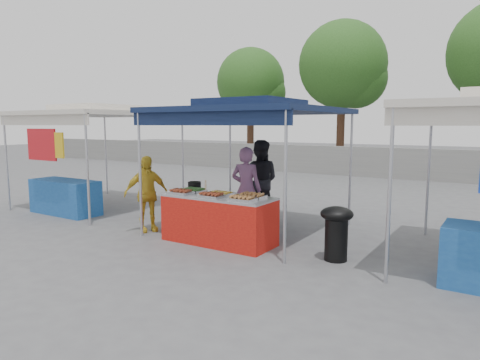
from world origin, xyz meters
The scene contains 22 objects.
ground_plane centered at (0.00, 0.00, 0.00)m, with size 80.00×80.00×0.00m, color #575759.
back_wall centered at (0.00, 11.00, 0.60)m, with size 40.00×0.25×1.20m, color gray.
main_canopy centered at (0.00, 0.97, 2.37)m, with size 3.20×3.20×2.57m.
neighbor_stall_left centered at (-4.50, 0.57, 1.60)m, with size 3.20×3.20×2.57m.
tree_0 centered at (-7.30, 13.32, 4.13)m, with size 3.57×3.52×6.04m.
tree_1 centered at (-2.26, 12.96, 4.59)m, with size 3.91×3.91×6.71m.
vendor_table centered at (0.00, -0.10, 0.43)m, with size 2.00×0.80×0.85m.
food_tray_fl centered at (-0.66, -0.34, 0.88)m, with size 0.42×0.30×0.07m.
food_tray_fm centered at (0.02, -0.34, 0.88)m, with size 0.42×0.30×0.07m.
food_tray_fr centered at (0.64, -0.33, 0.88)m, with size 0.42×0.30×0.07m.
food_tray_bl centered at (-0.61, -0.03, 0.88)m, with size 0.42×0.30×0.07m.
food_tray_bm centered at (0.01, -0.03, 0.88)m, with size 0.42×0.30×0.07m.
food_tray_br centered at (0.63, 0.01, 0.88)m, with size 0.42×0.30×0.07m.
cooking_pot centered at (-0.82, 0.25, 0.92)m, with size 0.25×0.25×0.15m, color black.
skewer_cup centered at (-0.16, -0.28, 0.90)m, with size 0.08×0.08×0.09m, color #B5B5BC.
wok_burner centered at (2.10, 0.07, 0.50)m, with size 0.51×0.51×0.85m.
crate_left centered at (-0.45, 0.44, 0.13)m, with size 0.45×0.31×0.27m, color #13369D.
crate_right centered at (0.21, 0.44, 0.16)m, with size 0.55×0.38×0.33m, color #13369D.
crate_stacked centered at (0.21, 0.44, 0.49)m, with size 0.53×0.37×0.32m, color #13369D.
vendor_woman centered at (-0.02, 0.86, 0.83)m, with size 0.61×0.40×1.67m, color #85547B.
helper_man centered at (-0.29, 1.83, 0.88)m, with size 0.86×0.67×1.76m, color black.
customer_person centered at (-1.68, -0.18, 0.75)m, with size 0.87×0.36×1.49m, color gold.
Camera 1 is at (4.30, -6.14, 2.09)m, focal length 32.00 mm.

